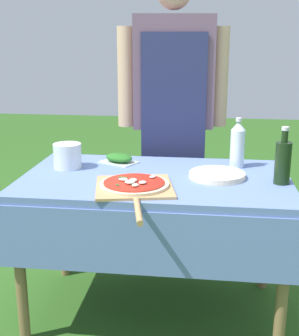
# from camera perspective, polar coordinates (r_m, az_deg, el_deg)

# --- Properties ---
(ground_plane) EXTENTS (12.00, 12.00, 0.00)m
(ground_plane) POSITION_cam_1_polar(r_m,az_deg,el_deg) (2.52, 0.68, -16.95)
(ground_plane) COLOR #2D5B1E
(prep_table) EXTENTS (1.28, 0.76, 0.72)m
(prep_table) POSITION_cam_1_polar(r_m,az_deg,el_deg) (2.24, 0.73, -3.39)
(prep_table) COLOR #607AB7
(prep_table) RESTS_ON ground
(person_cook) EXTENTS (0.63, 0.26, 1.69)m
(person_cook) POSITION_cam_1_polar(r_m,az_deg,el_deg) (2.75, 2.83, 8.19)
(person_cook) COLOR #333D56
(person_cook) RESTS_ON ground
(pizza_on_peel) EXTENTS (0.39, 0.61, 0.05)m
(pizza_on_peel) POSITION_cam_1_polar(r_m,az_deg,el_deg) (2.03, -1.87, -2.23)
(pizza_on_peel) COLOR tan
(pizza_on_peel) RESTS_ON prep_table
(oil_bottle) EXTENTS (0.07, 0.07, 0.26)m
(oil_bottle) POSITION_cam_1_polar(r_m,az_deg,el_deg) (2.16, 15.95, 0.78)
(oil_bottle) COLOR black
(oil_bottle) RESTS_ON prep_table
(water_bottle) EXTENTS (0.07, 0.07, 0.25)m
(water_bottle) POSITION_cam_1_polar(r_m,az_deg,el_deg) (2.38, 10.68, 2.87)
(water_bottle) COLOR silver
(water_bottle) RESTS_ON prep_table
(herb_container) EXTENTS (0.22, 0.20, 0.05)m
(herb_container) POSITION_cam_1_polar(r_m,az_deg,el_deg) (2.45, -3.74, 1.18)
(herb_container) COLOR silver
(herb_container) RESTS_ON prep_table
(mixing_tub) EXTENTS (0.14, 0.14, 0.12)m
(mixing_tub) POSITION_cam_1_polar(r_m,az_deg,el_deg) (2.38, -9.96, 1.47)
(mixing_tub) COLOR silver
(mixing_tub) RESTS_ON prep_table
(plate_stack) EXTENTS (0.27, 0.27, 0.02)m
(plate_stack) POSITION_cam_1_polar(r_m,az_deg,el_deg) (2.21, 8.25, -0.85)
(plate_stack) COLOR beige
(plate_stack) RESTS_ON prep_table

